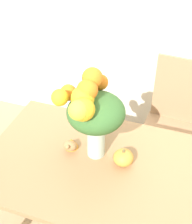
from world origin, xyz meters
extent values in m
cube|color=#9E754C|center=(0.00, 0.00, 0.74)|extent=(1.38, 0.81, 0.03)
cylinder|color=#9E754C|center=(-0.63, 0.35, 0.36)|extent=(0.06, 0.06, 0.73)
cylinder|color=#B2CCBC|center=(-0.10, 0.07, 0.87)|extent=(0.10, 0.10, 0.23)
cylinder|color=silver|center=(-0.10, 0.07, 0.81)|extent=(0.09, 0.09, 0.11)
cylinder|color=#38662D|center=(-0.08, 0.07, 0.91)|extent=(0.01, 0.01, 0.29)
cylinder|color=#38662D|center=(-0.09, 0.09, 0.91)|extent=(0.01, 0.01, 0.29)
cylinder|color=#38662D|center=(-0.12, 0.08, 0.91)|extent=(0.01, 0.01, 0.29)
cylinder|color=#38662D|center=(-0.12, 0.06, 0.91)|extent=(0.01, 0.01, 0.29)
cylinder|color=#38662D|center=(-0.09, 0.05, 0.91)|extent=(0.01, 0.01, 0.29)
ellipsoid|color=#38662D|center=(-0.10, 0.07, 1.05)|extent=(0.30, 0.30, 0.18)
sphere|color=orange|center=(-0.12, 0.20, 1.15)|extent=(0.08, 0.08, 0.08)
sphere|color=yellow|center=(-0.16, 0.18, 1.16)|extent=(0.08, 0.08, 0.08)
sphere|color=orange|center=(-0.13, 0.04, 1.20)|extent=(0.10, 0.10, 0.10)
sphere|color=orange|center=(-0.13, 0.10, 1.23)|extent=(0.10, 0.10, 0.10)
sphere|color=yellow|center=(-0.12, -0.05, 1.15)|extent=(0.11, 0.11, 0.11)
sphere|color=orange|center=(-0.27, 0.12, 1.10)|extent=(0.09, 0.09, 0.09)
sphere|color=yellow|center=(-0.13, -0.08, 1.16)|extent=(0.10, 0.10, 0.10)
sphere|color=yellow|center=(-0.27, 0.01, 1.14)|extent=(0.09, 0.09, 0.09)
sphere|color=yellow|center=(-0.15, 0.01, 1.17)|extent=(0.11, 0.11, 0.11)
ellipsoid|color=gold|center=(0.06, 0.05, 0.80)|extent=(0.11, 0.11, 0.09)
cylinder|color=brown|center=(0.06, 0.05, 0.85)|extent=(0.02, 0.02, 0.02)
ellipsoid|color=#A87A4C|center=(-0.25, 0.05, 0.79)|extent=(0.08, 0.06, 0.06)
cone|color=orange|center=(-0.25, 0.07, 0.79)|extent=(0.08, 0.08, 0.06)
sphere|color=#A87A4C|center=(-0.25, 0.02, 0.81)|extent=(0.03, 0.03, 0.03)
cube|color=#9E7A56|center=(0.26, 0.69, 0.47)|extent=(0.45, 0.45, 0.02)
cylinder|color=#9E7A56|center=(0.08, 0.53, 0.23)|extent=(0.04, 0.04, 0.46)
cylinder|color=#9E7A56|center=(0.42, 0.51, 0.23)|extent=(0.04, 0.04, 0.46)
cylinder|color=#9E7A56|center=(0.11, 0.87, 0.23)|extent=(0.04, 0.04, 0.46)
cylinder|color=#9E7A56|center=(0.44, 0.84, 0.23)|extent=(0.04, 0.04, 0.46)
cube|color=#9E7A56|center=(0.28, 0.89, 0.74)|extent=(0.40, 0.05, 0.52)
camera|label=1|loc=(0.30, -1.10, 2.02)|focal=50.00mm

